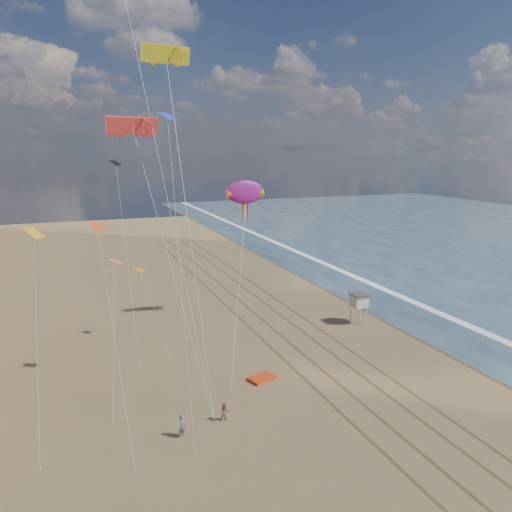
{
  "coord_description": "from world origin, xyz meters",
  "views": [
    {
      "loc": [
        -20.48,
        -21.54,
        20.5
      ],
      "look_at": [
        -2.04,
        26.0,
        9.5
      ],
      "focal_mm": 35.0,
      "sensor_mm": 36.0,
      "label": 1
    }
  ],
  "objects_px": {
    "show_kite": "(245,193)",
    "kite_flyer_b": "(225,412)",
    "kite_flyer_a": "(182,426)",
    "lifeguard_stand": "(359,301)",
    "grounded_kite": "(262,378)"
  },
  "relations": [
    {
      "from": "kite_flyer_b",
      "to": "show_kite",
      "type": "bearing_deg",
      "value": 74.35
    },
    {
      "from": "grounded_kite",
      "to": "show_kite",
      "type": "distance_m",
      "value": 23.09
    },
    {
      "from": "lifeguard_stand",
      "to": "grounded_kite",
      "type": "relative_size",
      "value": 1.5
    },
    {
      "from": "grounded_kite",
      "to": "lifeguard_stand",
      "type": "bearing_deg",
      "value": 10.58
    },
    {
      "from": "lifeguard_stand",
      "to": "kite_flyer_b",
      "type": "xyz_separation_m",
      "value": [
        -21.63,
        -15.16,
        -2.07
      ]
    },
    {
      "from": "grounded_kite",
      "to": "kite_flyer_b",
      "type": "bearing_deg",
      "value": -154.03
    },
    {
      "from": "lifeguard_stand",
      "to": "kite_flyer_a",
      "type": "relative_size",
      "value": 2.08
    },
    {
      "from": "kite_flyer_a",
      "to": "kite_flyer_b",
      "type": "bearing_deg",
      "value": -22.83
    },
    {
      "from": "lifeguard_stand",
      "to": "kite_flyer_b",
      "type": "bearing_deg",
      "value": -144.98
    },
    {
      "from": "kite_flyer_a",
      "to": "kite_flyer_b",
      "type": "relative_size",
      "value": 1.2
    },
    {
      "from": "show_kite",
      "to": "kite_flyer_b",
      "type": "xyz_separation_m",
      "value": [
        -9.8,
        -22.17,
        -14.7
      ]
    },
    {
      "from": "kite_flyer_a",
      "to": "lifeguard_stand",
      "type": "bearing_deg",
      "value": -5.62
    },
    {
      "from": "show_kite",
      "to": "kite_flyer_a",
      "type": "bearing_deg",
      "value": -119.95
    },
    {
      "from": "kite_flyer_a",
      "to": "kite_flyer_b",
      "type": "xyz_separation_m",
      "value": [
        3.54,
        0.98,
        -0.15
      ]
    },
    {
      "from": "lifeguard_stand",
      "to": "show_kite",
      "type": "height_order",
      "value": "show_kite"
    }
  ]
}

